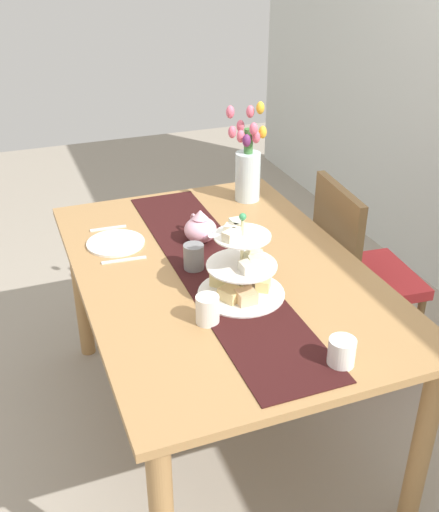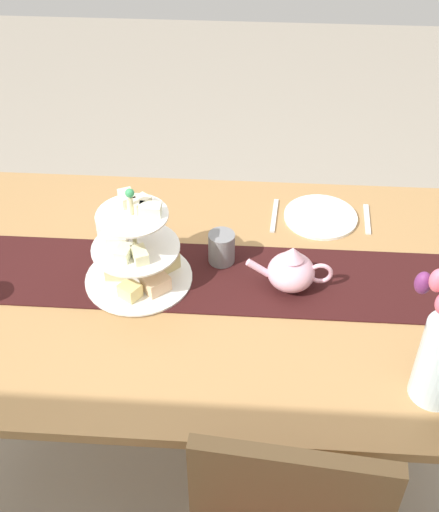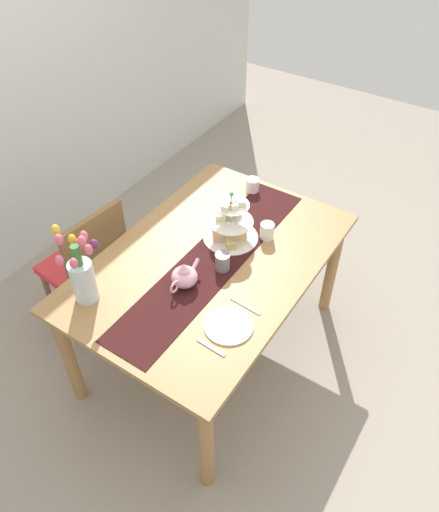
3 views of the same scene
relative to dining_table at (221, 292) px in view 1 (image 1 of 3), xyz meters
name	(u,v)px [view 1 (image 1 of 3)]	position (x,y,z in m)	size (l,w,h in m)	color
ground_plane	(221,422)	(0.00, 0.00, -0.66)	(8.00, 8.00, 0.00)	gray
dining_table	(221,292)	(0.00, 0.00, 0.00)	(1.54, 1.03, 0.77)	#A37747
chair_left	(356,268)	(-0.21, 0.74, -0.16)	(0.46, 0.46, 0.91)	brown
table_runner	(216,269)	(0.00, -0.02, 0.11)	(1.46, 0.29, 0.00)	black
tiered_cake_stand	(241,273)	(0.19, 0.00, 0.19)	(0.30, 0.30, 0.30)	beige
teapot	(200,228)	(-0.23, 0.00, 0.16)	(0.24, 0.13, 0.14)	#E5A8BC
tulip_vase	(248,166)	(-0.56, 0.34, 0.27)	(0.20, 0.18, 0.44)	silver
cream_jug	(342,352)	(0.64, 0.13, 0.15)	(0.08, 0.08, 0.09)	white
dinner_plate_left	(116,243)	(-0.33, -0.32, 0.11)	(0.23, 0.23, 0.01)	white
fork_left	(108,228)	(-0.47, -0.32, 0.11)	(0.02, 0.15, 0.01)	silver
knife_left	(124,260)	(-0.18, -0.32, 0.11)	(0.01, 0.17, 0.01)	silver
mug_grey	(194,257)	(-0.03, -0.09, 0.16)	(0.08, 0.08, 0.10)	slate
mug_white_text	(208,310)	(0.31, -0.16, 0.15)	(0.08, 0.08, 0.10)	white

